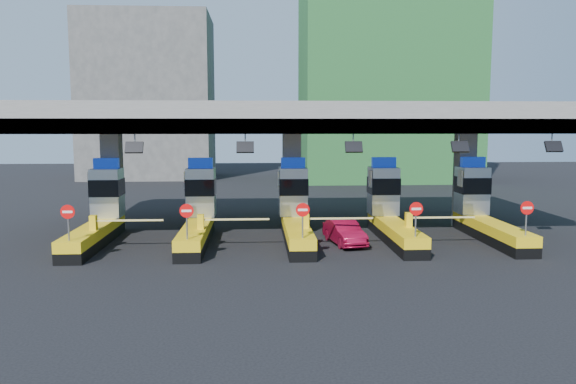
{
  "coord_description": "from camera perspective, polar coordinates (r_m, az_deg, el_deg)",
  "views": [
    {
      "loc": [
        -2.01,
        -28.6,
        5.89
      ],
      "look_at": [
        -0.38,
        0.0,
        2.48
      ],
      "focal_mm": 35.0,
      "sensor_mm": 36.0,
      "label": 1
    }
  ],
  "objects": [
    {
      "name": "toll_lane_center",
      "position": [
        29.3,
        0.71,
        -2.04
      ],
      "size": [
        4.43,
        8.0,
        4.16
      ],
      "color": "black",
      "rests_on": "ground"
    },
    {
      "name": "toll_lane_right",
      "position": [
        30.06,
        10.27,
        -1.92
      ],
      "size": [
        4.43,
        8.0,
        4.16
      ],
      "color": "black",
      "rests_on": "ground"
    },
    {
      "name": "bg_building_concrete",
      "position": [
        65.78,
        -13.95,
        9.29
      ],
      "size": [
        14.0,
        10.0,
        18.0
      ],
      "primitive_type": "cube",
      "color": "#4C4C49",
      "rests_on": "ground"
    },
    {
      "name": "toll_lane_far_right",
      "position": [
        31.6,
        19.12,
        -1.77
      ],
      "size": [
        4.43,
        8.0,
        4.16
      ],
      "color": "black",
      "rests_on": "ground"
    },
    {
      "name": "ground",
      "position": [
        29.27,
        0.74,
        -4.82
      ],
      "size": [
        120.0,
        120.0,
        0.0
      ],
      "primitive_type": "plane",
      "color": "black",
      "rests_on": "ground"
    },
    {
      "name": "toll_lane_far_left",
      "position": [
        30.3,
        -18.53,
        -2.1
      ],
      "size": [
        4.43,
        8.0,
        4.16
      ],
      "color": "black",
      "rests_on": "ground"
    },
    {
      "name": "bg_building_scaffold",
      "position": [
        62.73,
        9.97,
        14.11
      ],
      "size": [
        18.0,
        12.0,
        28.0
      ],
      "primitive_type": "cube",
      "color": "#1E5926",
      "rests_on": "ground"
    },
    {
      "name": "red_car",
      "position": [
        28.13,
        5.77,
        -4.11
      ],
      "size": [
        1.86,
        3.76,
        1.18
      ],
      "primitive_type": "imported",
      "rotation": [
        0.0,
        0.0,
        0.17
      ],
      "color": "maroon",
      "rests_on": "ground"
    },
    {
      "name": "toll_canopy",
      "position": [
        31.54,
        0.39,
        7.22
      ],
      "size": [
        28.0,
        12.09,
        7.0
      ],
      "color": "slate",
      "rests_on": "ground"
    },
    {
      "name": "toll_lane_left",
      "position": [
        29.38,
        -9.07,
        -2.1
      ],
      "size": [
        4.43,
        8.0,
        4.16
      ],
      "color": "black",
      "rests_on": "ground"
    }
  ]
}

